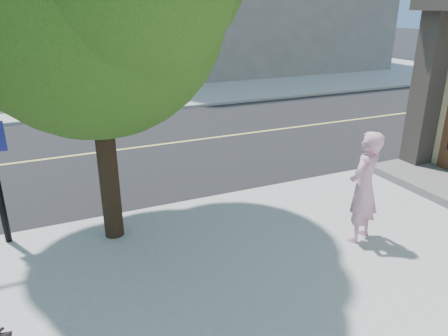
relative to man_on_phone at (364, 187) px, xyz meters
name	(u,v)px	position (x,y,z in m)	size (l,w,h in m)	color
ground	(10,239)	(-5.85, 2.81, -1.14)	(140.00, 140.00, 0.00)	black
road_ew	(14,163)	(-5.85, 7.31, -1.13)	(140.00, 9.00, 0.01)	black
sidewalk_ne	(217,64)	(7.65, 24.31, -1.08)	(29.00, 25.00, 0.12)	#9D9D9D
man_on_phone	(364,187)	(0.00, 0.00, 0.00)	(0.74, 0.49, 2.03)	pink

